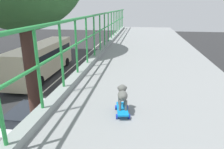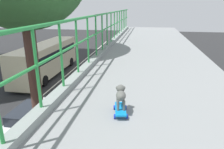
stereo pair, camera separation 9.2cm
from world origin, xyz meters
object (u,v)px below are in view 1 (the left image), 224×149
(toy_skateboard, at_px, (122,109))
(car_white_fifth, at_px, (29,119))
(city_bus, at_px, (42,58))
(small_dog, at_px, (123,94))

(toy_skateboard, bearing_deg, car_white_fifth, 130.11)
(car_white_fifth, height_order, city_bus, city_bus)
(car_white_fifth, height_order, toy_skateboard, toy_skateboard)
(car_white_fifth, relative_size, small_dog, 12.73)
(car_white_fifth, distance_m, small_dog, 10.56)
(car_white_fifth, bearing_deg, toy_skateboard, -49.89)
(city_bus, relative_size, toy_skateboard, 24.63)
(city_bus, xyz_separation_m, small_dog, (9.76, -16.75, 3.87))
(city_bus, distance_m, small_dog, 19.76)
(city_bus, distance_m, toy_skateboard, 19.77)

